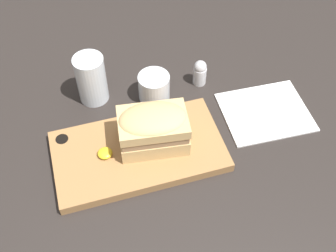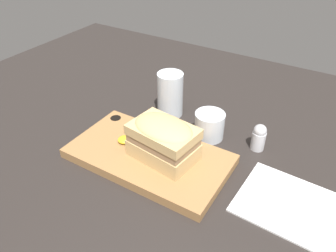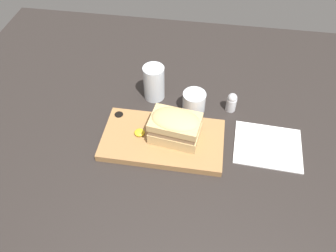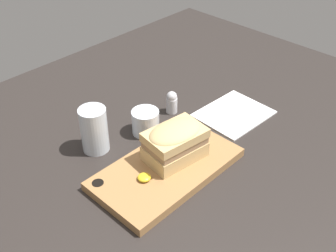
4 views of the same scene
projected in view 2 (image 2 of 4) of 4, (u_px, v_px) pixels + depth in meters
dining_table at (171, 162)px, 70.29cm from camera, size 150.85×121.20×2.00cm
serving_board at (149, 156)px, 68.78cm from camera, size 33.19×18.16×2.11cm
sandwich at (163, 138)px, 64.46cm from camera, size 14.05×10.26×8.68cm
mustard_dollop at (124, 140)px, 70.77cm from camera, size 2.87×2.87×1.15cm
water_glass at (170, 97)px, 81.46cm from camera, size 6.42×6.42×11.17cm
wine_glass at (209, 126)px, 74.57cm from camera, size 6.84×6.84×6.20cm
napkin at (290, 206)px, 58.75cm from camera, size 18.82×15.92×0.40cm
salt_shaker at (259, 137)px, 70.71cm from camera, size 3.00×3.00×6.24cm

